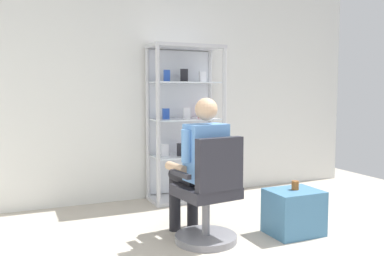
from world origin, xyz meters
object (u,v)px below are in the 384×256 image
seated_shopkeeper (200,161)px  display_cabinet_main (184,122)px  tea_glass (295,185)px  office_chair (209,200)px  storage_crate (294,212)px

seated_shopkeeper → display_cabinet_main: bearing=73.6°
display_cabinet_main → tea_glass: display_cabinet_main is taller
office_chair → tea_glass: office_chair is taller
display_cabinet_main → seated_shopkeeper: display_cabinet_main is taller
seated_shopkeeper → tea_glass: bearing=-15.2°
seated_shopkeeper → storage_crate: seated_shopkeeper is taller
storage_crate → tea_glass: bearing=34.2°
tea_glass → storage_crate: bearing=-145.8°
seated_shopkeeper → tea_glass: size_ratio=15.45×
display_cabinet_main → office_chair: display_cabinet_main is taller
seated_shopkeeper → tea_glass: (0.88, -0.24, -0.25)m
display_cabinet_main → storage_crate: 1.84m
seated_shopkeeper → tea_glass: 0.95m
office_chair → storage_crate: bearing=-6.3°
display_cabinet_main → seated_shopkeeper: 1.44m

